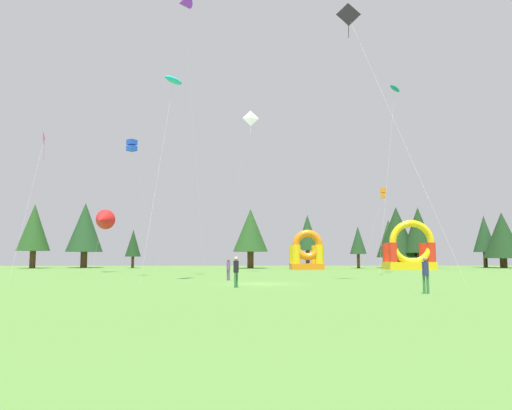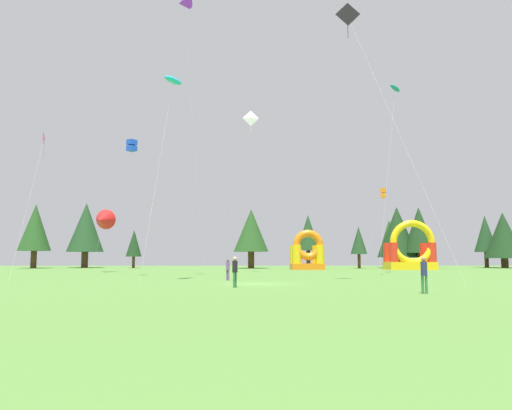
{
  "view_description": "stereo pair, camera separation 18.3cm",
  "coord_description": "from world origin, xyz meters",
  "px_view_note": "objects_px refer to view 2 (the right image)",
  "views": [
    {
      "loc": [
        -1.09,
        -33.86,
        1.94
      ],
      "look_at": [
        0.0,
        15.16,
        7.03
      ],
      "focal_mm": 34.2,
      "sensor_mm": 36.0,
      "label": 1
    },
    {
      "loc": [
        -0.9,
        -33.87,
        1.94
      ],
      "look_at": [
        0.0,
        15.16,
        7.03
      ],
      "focal_mm": 34.2,
      "sensor_mm": 36.0,
      "label": 2
    }
  ],
  "objects_px": {
    "kite_red_delta": "(103,220)",
    "kite_blue_box": "(132,146)",
    "person_near_camera": "(228,268)",
    "inflatable_orange_dome": "(307,255)",
    "kite_cyan_parafoil": "(173,81)",
    "kite_white_diamond": "(251,119)",
    "kite_pink_diamond": "(45,140)",
    "kite_purple_delta": "(184,3)",
    "kite_orange_box": "(383,193)",
    "kite_black_diamond": "(348,18)",
    "person_midfield": "(424,272)",
    "inflatable_red_slide": "(411,253)",
    "kite_teal_parafoil": "(395,89)",
    "person_left_edge": "(235,269)"
  },
  "relations": [
    {
      "from": "kite_pink_diamond",
      "to": "kite_orange_box",
      "type": "distance_m",
      "value": 31.69
    },
    {
      "from": "kite_teal_parafoil",
      "to": "kite_cyan_parafoil",
      "type": "bearing_deg",
      "value": -147.6
    },
    {
      "from": "kite_orange_box",
      "to": "person_midfield",
      "type": "bearing_deg",
      "value": -101.21
    },
    {
      "from": "kite_red_delta",
      "to": "kite_blue_box",
      "type": "distance_m",
      "value": 14.38
    },
    {
      "from": "kite_black_diamond",
      "to": "inflatable_orange_dome",
      "type": "bearing_deg",
      "value": 88.58
    },
    {
      "from": "person_near_camera",
      "to": "person_midfield",
      "type": "bearing_deg",
      "value": 160.86
    },
    {
      "from": "kite_purple_delta",
      "to": "kite_red_delta",
      "type": "height_order",
      "value": "kite_purple_delta"
    },
    {
      "from": "kite_orange_box",
      "to": "kite_black_diamond",
      "type": "height_order",
      "value": "kite_black_diamond"
    },
    {
      "from": "kite_teal_parafoil",
      "to": "inflatable_orange_dome",
      "type": "relative_size",
      "value": 3.72
    },
    {
      "from": "kite_red_delta",
      "to": "person_left_edge",
      "type": "distance_m",
      "value": 31.33
    },
    {
      "from": "person_midfield",
      "to": "inflatable_red_slide",
      "type": "relative_size",
      "value": 0.28
    },
    {
      "from": "person_left_edge",
      "to": "person_midfield",
      "type": "bearing_deg",
      "value": -84.83
    },
    {
      "from": "kite_orange_box",
      "to": "inflatable_orange_dome",
      "type": "distance_m",
      "value": 21.25
    },
    {
      "from": "kite_orange_box",
      "to": "kite_blue_box",
      "type": "xyz_separation_m",
      "value": [
        -24.49,
        -3.54,
        3.97
      ]
    },
    {
      "from": "person_near_camera",
      "to": "inflatable_orange_dome",
      "type": "bearing_deg",
      "value": -75.68
    },
    {
      "from": "kite_blue_box",
      "to": "person_left_edge",
      "type": "xyz_separation_m",
      "value": [
        10.05,
        -14.9,
        -11.03
      ]
    },
    {
      "from": "kite_black_diamond",
      "to": "person_near_camera",
      "type": "relative_size",
      "value": 12.42
    },
    {
      "from": "kite_cyan_parafoil",
      "to": "person_left_edge",
      "type": "height_order",
      "value": "kite_cyan_parafoil"
    },
    {
      "from": "kite_red_delta",
      "to": "kite_white_diamond",
      "type": "height_order",
      "value": "kite_white_diamond"
    },
    {
      "from": "person_left_edge",
      "to": "person_near_camera",
      "type": "relative_size",
      "value": 1.13
    },
    {
      "from": "kite_pink_diamond",
      "to": "kite_teal_parafoil",
      "type": "xyz_separation_m",
      "value": [
        32.38,
        12.07,
        8.75
      ]
    },
    {
      "from": "person_midfield",
      "to": "kite_blue_box",
      "type": "bearing_deg",
      "value": 155.73
    },
    {
      "from": "kite_purple_delta",
      "to": "kite_white_diamond",
      "type": "xyz_separation_m",
      "value": [
        6.45,
        10.72,
        -8.14
      ]
    },
    {
      "from": "kite_cyan_parafoil",
      "to": "kite_white_diamond",
      "type": "xyz_separation_m",
      "value": [
        6.24,
        17.57,
        1.96
      ]
    },
    {
      "from": "kite_teal_parafoil",
      "to": "kite_purple_delta",
      "type": "bearing_deg",
      "value": -162.36
    },
    {
      "from": "inflatable_red_slide",
      "to": "inflatable_orange_dome",
      "type": "xyz_separation_m",
      "value": [
        -14.1,
        1.28,
        -0.31
      ]
    },
    {
      "from": "inflatable_red_slide",
      "to": "kite_white_diamond",
      "type": "bearing_deg",
      "value": -151.25
    },
    {
      "from": "kite_cyan_parafoil",
      "to": "kite_white_diamond",
      "type": "distance_m",
      "value": 18.75
    },
    {
      "from": "person_midfield",
      "to": "person_left_edge",
      "type": "distance_m",
      "value": 10.99
    },
    {
      "from": "person_left_edge",
      "to": "kite_purple_delta",
      "type": "bearing_deg",
      "value": 52.82
    },
    {
      "from": "kite_pink_diamond",
      "to": "kite_purple_delta",
      "type": "bearing_deg",
      "value": 26.09
    },
    {
      "from": "kite_pink_diamond",
      "to": "kite_white_diamond",
      "type": "relative_size",
      "value": 0.64
    },
    {
      "from": "kite_purple_delta",
      "to": "person_left_edge",
      "type": "xyz_separation_m",
      "value": [
        5.29,
        -13.94,
        -24.57
      ]
    },
    {
      "from": "kite_blue_box",
      "to": "person_near_camera",
      "type": "bearing_deg",
      "value": -34.3
    },
    {
      "from": "kite_red_delta",
      "to": "person_midfield",
      "type": "xyz_separation_m",
      "value": [
        25.76,
        -31.48,
        -4.93
      ]
    },
    {
      "from": "kite_pink_diamond",
      "to": "person_midfield",
      "type": "relative_size",
      "value": 6.27
    },
    {
      "from": "kite_cyan_parafoil",
      "to": "kite_white_diamond",
      "type": "height_order",
      "value": "kite_white_diamond"
    },
    {
      "from": "kite_teal_parafoil",
      "to": "person_midfield",
      "type": "distance_m",
      "value": 32.79
    },
    {
      "from": "inflatable_red_slide",
      "to": "kite_teal_parafoil",
      "type": "bearing_deg",
      "value": -112.25
    },
    {
      "from": "kite_cyan_parafoil",
      "to": "inflatable_red_slide",
      "type": "height_order",
      "value": "kite_cyan_parafoil"
    },
    {
      "from": "kite_teal_parafoil",
      "to": "person_near_camera",
      "type": "bearing_deg",
      "value": -144.75
    },
    {
      "from": "kite_teal_parafoil",
      "to": "kite_black_diamond",
      "type": "relative_size",
      "value": 0.99
    },
    {
      "from": "kite_cyan_parafoil",
      "to": "kite_black_diamond",
      "type": "relative_size",
      "value": 0.78
    },
    {
      "from": "kite_orange_box",
      "to": "kite_cyan_parafoil",
      "type": "distance_m",
      "value": 23.77
    },
    {
      "from": "kite_purple_delta",
      "to": "inflatable_red_slide",
      "type": "relative_size",
      "value": 3.9
    },
    {
      "from": "kite_red_delta",
      "to": "person_left_edge",
      "type": "height_order",
      "value": "kite_red_delta"
    },
    {
      "from": "kite_pink_diamond",
      "to": "kite_orange_box",
      "type": "relative_size",
      "value": 1.35
    },
    {
      "from": "kite_pink_diamond",
      "to": "kite_black_diamond",
      "type": "relative_size",
      "value": 0.57
    },
    {
      "from": "kite_cyan_parafoil",
      "to": "person_midfield",
      "type": "height_order",
      "value": "kite_cyan_parafoil"
    },
    {
      "from": "kite_blue_box",
      "to": "inflatable_red_slide",
      "type": "distance_m",
      "value": 41.03
    }
  ]
}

